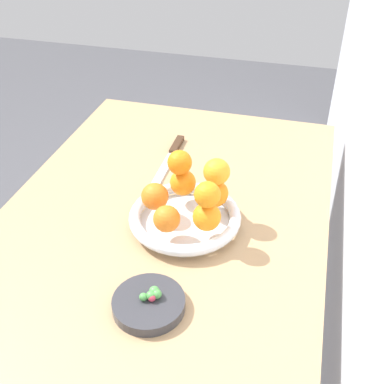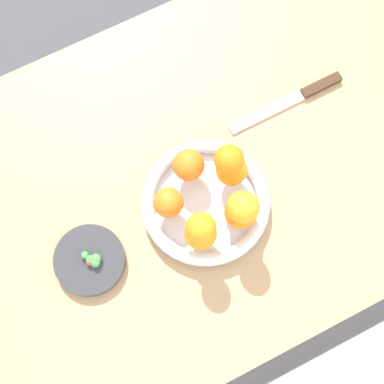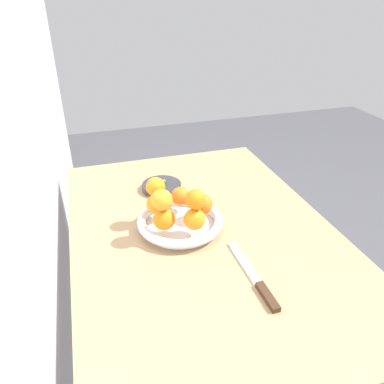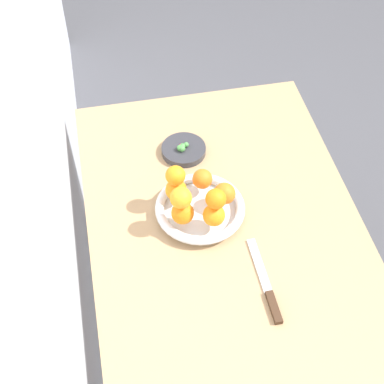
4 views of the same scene
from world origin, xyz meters
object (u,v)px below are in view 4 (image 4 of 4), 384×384
orange_0 (183,213)px  orange_6 (181,198)px  orange_5 (175,175)px  orange_7 (216,199)px  dining_table (223,238)px  orange_4 (176,190)px  orange_1 (214,215)px  candy_ball_3 (186,145)px  candy_ball_2 (182,149)px  orange_3 (202,179)px  candy_ball_4 (181,146)px  candy_ball_0 (180,148)px  knife (267,287)px  orange_2 (224,194)px  candy_ball_1 (182,146)px  candy_dish (184,150)px  fruit_bowl (200,209)px

orange_0 → orange_6: bearing=53.2°
orange_5 → orange_7: bearing=-139.2°
dining_table → orange_4: size_ratio=18.09×
orange_1 → candy_ball_3: orange_1 is taller
orange_1 → candy_ball_3: bearing=2.5°
orange_1 → candy_ball_2: bearing=5.7°
orange_3 → candy_ball_4: size_ratio=3.77×
candy_ball_0 → knife: bearing=-165.7°
dining_table → orange_2: size_ratio=17.89×
candy_ball_2 → candy_ball_3: size_ratio=1.31×
candy_ball_1 → candy_ball_2: size_ratio=0.90×
orange_7 → candy_ball_3: 0.33m
orange_2 → orange_3: (0.07, 0.05, -0.00)m
orange_1 → orange_3: 0.14m
orange_7 → candy_ball_1: size_ratio=3.08×
orange_2 → candy_ball_0: bearing=18.9°
orange_3 → candy_ball_1: 0.18m
candy_dish → orange_1: bearing=-175.9°
orange_7 → candy_ball_4: (0.31, 0.03, -0.10)m
dining_table → candy_ball_0: 0.31m
candy_dish → orange_5: size_ratio=2.47×
candy_dish → candy_ball_2: candy_ball_2 is taller
fruit_bowl → candy_ball_2: bearing=1.6°
fruit_bowl → orange_0: orange_0 is taller
candy_ball_1 → orange_2: bearing=-163.5°
fruit_bowl → orange_7: 0.13m
candy_ball_0 → fruit_bowl: bearing=-176.9°
orange_0 → orange_7: size_ratio=1.11×
orange_6 → candy_ball_2: bearing=-11.1°
fruit_bowl → orange_4: size_ratio=4.16×
dining_table → orange_5: orange_5 is taller
orange_2 → orange_3: orange_2 is taller
orange_3 → orange_7: bearing=-176.5°
fruit_bowl → orange_6: bearing=124.1°
candy_dish → orange_6: (-0.29, 0.06, 0.12)m
orange_2 → orange_7: orange_7 is taller
orange_2 → candy_ball_3: size_ratio=3.98×
orange_0 → orange_5: 0.10m
candy_ball_2 → orange_0: bearing=169.7°
orange_2 → candy_ball_0: orange_2 is taller
candy_ball_1 → candy_ball_4: 0.00m
orange_6 → candy_ball_3: (0.29, -0.07, -0.10)m
candy_dish → candy_ball_2: bearing=152.0°
orange_3 → orange_4: 0.08m
orange_5 → candy_ball_2: size_ratio=2.75×
candy_ball_0 → candy_ball_2: (-0.00, -0.01, 0.00)m
orange_2 → orange_6: bearing=108.2°
orange_3 → candy_ball_0: orange_3 is taller
orange_7 → orange_1: bearing=143.2°
orange_3 → candy_ball_0: size_ratio=3.14×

